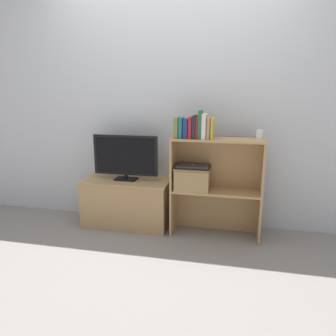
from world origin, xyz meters
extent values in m
plane|color=gray|center=(0.00, 0.00, 0.00)|extent=(16.00, 16.00, 0.00)
cube|color=silver|center=(0.00, 0.45, 1.20)|extent=(10.00, 0.05, 2.40)
cube|color=tan|center=(-0.45, 0.21, 0.23)|extent=(0.88, 0.41, 0.47)
cube|color=tan|center=(-0.45, 0.21, 0.48)|extent=(0.90, 0.43, 0.02)
cube|color=black|center=(-0.45, 0.21, 0.50)|extent=(0.22, 0.14, 0.01)
cylinder|color=black|center=(-0.45, 0.21, 0.52)|extent=(0.04, 0.04, 0.04)
cube|color=black|center=(-0.45, 0.21, 0.75)|extent=(0.66, 0.04, 0.40)
cube|color=black|center=(-0.45, 0.19, 0.75)|extent=(0.61, 0.00, 0.35)
cube|color=tan|center=(0.05, 0.15, 0.23)|extent=(0.02, 0.29, 0.46)
cube|color=tan|center=(0.88, 0.15, 0.23)|extent=(0.02, 0.29, 0.46)
cube|color=tan|center=(0.47, 0.28, 0.23)|extent=(0.81, 0.02, 0.46)
cube|color=tan|center=(0.47, 0.15, 0.45)|extent=(0.81, 0.29, 0.02)
cube|color=tan|center=(0.05, 0.15, 0.71)|extent=(0.02, 0.29, 0.50)
cube|color=tan|center=(0.88, 0.15, 0.71)|extent=(0.02, 0.29, 0.50)
cube|color=tan|center=(0.47, 0.28, 0.71)|extent=(0.81, 0.02, 0.50)
cube|color=tan|center=(0.47, 0.15, 0.95)|extent=(0.81, 0.29, 0.02)
cube|color=olive|center=(0.09, 0.10, 1.05)|extent=(0.04, 0.16, 0.19)
cube|color=#1E7075|center=(0.13, 0.10, 1.05)|extent=(0.03, 0.14, 0.18)
cube|color=navy|center=(0.18, 0.10, 1.04)|extent=(0.04, 0.13, 0.18)
cube|color=#B22328|center=(0.22, 0.10, 1.05)|extent=(0.03, 0.12, 0.19)
cube|color=#232328|center=(0.26, 0.10, 1.06)|extent=(0.03, 0.15, 0.21)
cube|color=maroon|center=(0.28, 0.10, 1.06)|extent=(0.02, 0.14, 0.20)
cube|color=#286638|center=(0.31, 0.10, 1.08)|extent=(0.03, 0.14, 0.26)
cube|color=silver|center=(0.35, 0.10, 1.07)|extent=(0.04, 0.16, 0.23)
cube|color=tan|center=(0.39, 0.10, 1.05)|extent=(0.03, 0.14, 0.20)
cube|color=gold|center=(0.42, 0.10, 1.05)|extent=(0.02, 0.15, 0.19)
cube|color=white|center=(0.83, 0.15, 1.00)|extent=(0.05, 0.03, 0.09)
cylinder|color=silver|center=(0.83, 0.15, 1.06)|extent=(0.01, 0.01, 0.03)
cube|color=tan|center=(0.24, 0.13, 0.57)|extent=(0.32, 0.25, 0.22)
cube|color=olive|center=(0.24, 0.13, 0.67)|extent=(0.33, 0.26, 0.02)
cube|color=#2D2D33|center=(0.24, 0.13, 0.69)|extent=(0.31, 0.21, 0.02)
cylinder|color=#99999E|center=(0.24, 0.13, 0.70)|extent=(0.02, 0.02, 0.00)
camera|label=1|loc=(0.66, -2.86, 1.41)|focal=35.00mm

